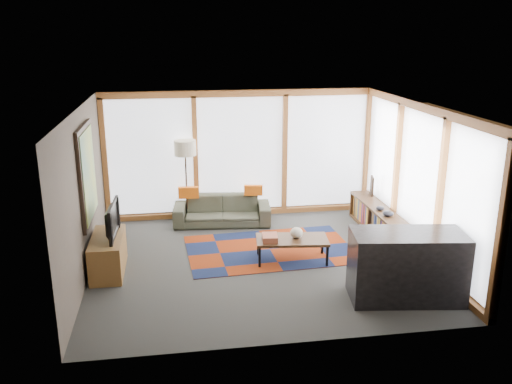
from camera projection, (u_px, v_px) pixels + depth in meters
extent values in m
plane|color=#2E2E2C|center=(260.00, 261.00, 9.09)|extent=(5.50, 5.50, 0.00)
cube|color=#473E36|center=(83.00, 195.00, 8.31)|extent=(0.04, 5.00, 2.60)
cube|color=#473E36|center=(294.00, 246.00, 6.35)|extent=(5.50, 0.04, 2.60)
cube|color=silver|center=(260.00, 106.00, 8.34)|extent=(5.50, 5.00, 0.04)
cube|color=white|center=(240.00, 154.00, 11.05)|extent=(5.30, 0.02, 2.35)
cube|color=white|center=(419.00, 180.00, 9.12)|extent=(0.02, 4.80, 2.35)
cube|color=black|center=(87.00, 174.00, 8.52)|extent=(0.05, 1.35, 1.55)
cube|color=yellow|center=(89.00, 174.00, 8.53)|extent=(0.02, 1.20, 1.40)
cube|color=maroon|center=(270.00, 249.00, 9.57)|extent=(2.98, 2.01, 0.01)
imported|color=#303326|center=(222.00, 210.00, 10.79)|extent=(1.97, 0.93, 0.56)
cube|color=#D35A0F|center=(189.00, 192.00, 10.62)|extent=(0.41, 0.13, 0.22)
cube|color=#D35A0F|center=(253.00, 190.00, 10.80)|extent=(0.38, 0.17, 0.20)
cube|color=#984A30|center=(270.00, 238.00, 8.90)|extent=(0.28, 0.33, 0.10)
ellipsoid|color=beige|center=(297.00, 233.00, 9.02)|extent=(0.21, 0.21, 0.18)
ellipsoid|color=black|center=(388.00, 213.00, 9.68)|extent=(0.21, 0.21, 0.10)
ellipsoid|color=black|center=(380.00, 208.00, 10.00)|extent=(0.16, 0.16, 0.08)
cube|color=black|center=(372.00, 186.00, 10.89)|extent=(0.10, 0.29, 0.38)
cube|color=brown|center=(108.00, 254.00, 8.64)|extent=(0.49, 1.18, 0.59)
imported|color=black|center=(108.00, 220.00, 8.52)|extent=(0.16, 0.94, 0.54)
cube|color=black|center=(407.00, 266.00, 7.71)|extent=(1.67, 0.95, 1.00)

